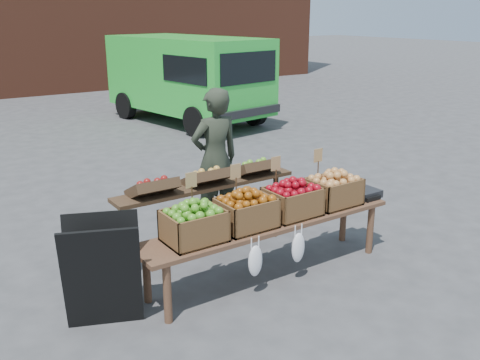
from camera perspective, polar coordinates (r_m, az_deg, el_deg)
ground at (r=5.57m, az=2.45°, el=-8.92°), size 80.00×80.00×0.00m
delivery_van at (r=12.55m, az=-5.62°, el=10.55°), size 2.61×4.57×1.93m
vendor at (r=6.25m, az=-2.66°, el=2.25°), size 0.62×0.43×1.67m
chalkboard_sign at (r=4.52m, az=-14.45°, el=-9.51°), size 0.70×0.55×0.93m
back_table at (r=5.56m, az=-3.53°, el=-3.14°), size 2.10×0.44×1.04m
display_bench at (r=5.23m, az=3.11°, el=-7.28°), size 2.70×0.56×0.57m
crate_golden_apples at (r=4.65m, az=-4.95°, el=-4.92°), size 0.50×0.40×0.28m
crate_russet_pears at (r=4.92m, az=0.64°, el=-3.55°), size 0.50×0.40×0.28m
crate_red_apples at (r=5.23m, az=5.59°, el=-2.31°), size 0.50×0.40×0.28m
crate_green_apples at (r=5.58m, az=9.94°, el=-1.21°), size 0.50×0.40×0.28m
weighing_scale at (r=5.91m, az=12.86°, el=-1.37°), size 0.34×0.30×0.08m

